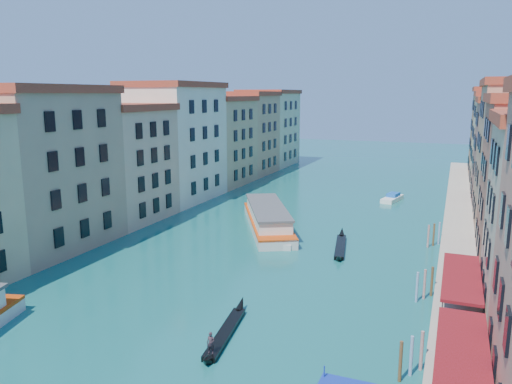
% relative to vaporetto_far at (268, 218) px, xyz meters
% --- Properties ---
extents(left_bank_palazzos, '(12.80, 128.40, 21.00)m').
position_rel_vaporetto_far_xyz_m(left_bank_palazzos, '(-22.58, 6.41, 8.24)').
color(left_bank_palazzos, beige).
rests_on(left_bank_palazzos, ground).
extents(quay, '(4.00, 140.00, 1.00)m').
position_rel_vaporetto_far_xyz_m(quay, '(25.42, 6.74, -0.96)').
color(quay, '#AFA08D').
rests_on(quay, ground).
extents(restaurant_awnings, '(3.20, 44.55, 3.12)m').
position_rel_vaporetto_far_xyz_m(restaurant_awnings, '(25.61, -35.26, 1.53)').
color(restaurant_awnings, maroon).
rests_on(restaurant_awnings, ground).
extents(mooring_poles_right, '(1.44, 54.24, 3.20)m').
position_rel_vaporetto_far_xyz_m(mooring_poles_right, '(22.52, -29.46, -0.16)').
color(mooring_poles_right, brown).
rests_on(mooring_poles_right, ground).
extents(vaporetto_far, '(14.54, 21.62, 3.25)m').
position_rel_vaporetto_far_xyz_m(vaporetto_far, '(0.00, 0.00, 0.00)').
color(vaporetto_far, silver).
rests_on(vaporetto_far, ground).
extents(gondola_fore, '(2.53, 11.31, 2.26)m').
position_rel_vaporetto_far_xyz_m(gondola_fore, '(8.33, -31.74, -1.08)').
color(gondola_fore, black).
rests_on(gondola_fore, ground).
extents(gondola_far, '(3.12, 12.29, 1.75)m').
position_rel_vaporetto_far_xyz_m(gondola_far, '(11.82, -5.57, -1.10)').
color(gondola_far, black).
rests_on(gondola_far, ground).
extents(motorboat_mid, '(4.01, 6.86, 1.36)m').
position_rel_vaporetto_far_xyz_m(motorboat_mid, '(4.44, -6.21, -0.93)').
color(motorboat_mid, silver).
rests_on(motorboat_mid, ground).
extents(motorboat_far, '(3.44, 6.89, 1.37)m').
position_rel_vaporetto_far_xyz_m(motorboat_far, '(14.38, 25.70, -0.93)').
color(motorboat_far, white).
rests_on(motorboat_far, ground).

